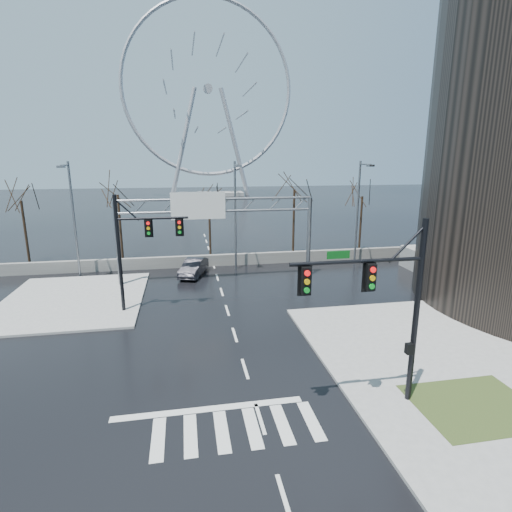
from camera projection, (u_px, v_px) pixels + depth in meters
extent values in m
plane|color=black|center=(245.00, 369.00, 19.97)|extent=(260.00, 260.00, 0.00)
cube|color=gray|center=(407.00, 335.00, 23.61)|extent=(12.00, 10.00, 0.15)
cube|color=gray|center=(73.00, 300.00, 29.50)|extent=(10.00, 12.00, 0.15)
cube|color=#2A3F1A|center=(475.00, 406.00, 16.73)|extent=(5.00, 4.00, 0.02)
cube|color=slate|center=(214.00, 260.00, 38.94)|extent=(52.00, 0.50, 1.10)
cylinder|color=black|center=(416.00, 315.00, 16.33)|extent=(0.24, 0.24, 8.00)
cylinder|color=black|center=(358.00, 261.00, 15.28)|extent=(5.40, 0.16, 0.16)
cube|color=black|center=(371.00, 277.00, 15.37)|extent=(0.35, 0.28, 1.05)
cube|color=black|center=(306.00, 281.00, 14.92)|extent=(0.35, 0.28, 1.05)
cylinder|color=black|center=(119.00, 255.00, 26.39)|extent=(0.24, 0.24, 8.00)
cylinder|color=black|center=(153.00, 218.00, 26.22)|extent=(4.60, 0.16, 0.16)
cube|color=black|center=(149.00, 228.00, 26.17)|extent=(0.35, 0.28, 1.05)
cube|color=black|center=(179.00, 227.00, 26.52)|extent=(0.35, 0.28, 1.05)
cylinder|color=slate|center=(118.00, 244.00, 32.07)|extent=(0.36, 0.36, 7.00)
cylinder|color=slate|center=(309.00, 238.00, 34.86)|extent=(0.36, 0.36, 7.00)
cylinder|color=slate|center=(216.00, 199.00, 32.63)|extent=(16.00, 0.20, 0.20)
cylinder|color=slate|center=(217.00, 211.00, 32.87)|extent=(16.00, 0.20, 0.20)
cube|color=#0A4F14|center=(198.00, 206.00, 32.34)|extent=(4.20, 0.10, 2.00)
cube|color=silver|center=(198.00, 206.00, 32.29)|extent=(4.40, 0.02, 2.20)
cylinder|color=slate|center=(74.00, 221.00, 34.36)|extent=(0.20, 0.20, 10.00)
cylinder|color=slate|center=(64.00, 165.00, 32.18)|extent=(0.12, 2.20, 0.12)
cube|color=slate|center=(61.00, 167.00, 31.25)|extent=(0.50, 0.70, 0.18)
cylinder|color=slate|center=(235.00, 217.00, 36.80)|extent=(0.20, 0.20, 10.00)
cylinder|color=slate|center=(236.00, 165.00, 34.63)|extent=(0.12, 2.20, 0.12)
cube|color=slate|center=(238.00, 166.00, 33.69)|extent=(0.50, 0.70, 0.18)
cylinder|color=slate|center=(357.00, 213.00, 38.89)|extent=(0.20, 0.20, 10.00)
cylinder|color=slate|center=(365.00, 164.00, 36.72)|extent=(0.12, 2.20, 0.12)
cube|color=slate|center=(370.00, 166.00, 35.79)|extent=(0.50, 0.70, 0.18)
cylinder|color=black|center=(26.00, 233.00, 39.00)|extent=(0.24, 0.24, 6.30)
cylinder|color=black|center=(120.00, 229.00, 40.04)|extent=(0.24, 0.24, 6.75)
cylinder|color=black|center=(210.00, 229.00, 42.68)|extent=(0.24, 0.24, 5.85)
cylinder|color=black|center=(294.00, 222.00, 43.15)|extent=(0.24, 0.24, 7.02)
cylinder|color=black|center=(361.00, 223.00, 45.13)|extent=(0.24, 0.24, 6.12)
cube|color=gray|center=(211.00, 194.00, 111.48)|extent=(18.00, 6.00, 1.00)
torus|color=#B2B2B7|center=(208.00, 89.00, 104.91)|extent=(45.00, 1.00, 45.00)
cylinder|color=#B2B2B7|center=(208.00, 89.00, 104.91)|extent=(2.40, 1.50, 2.40)
cylinder|color=#B2B2B7|center=(183.00, 144.00, 107.03)|extent=(8.28, 1.20, 28.82)
cylinder|color=#B2B2B7|center=(235.00, 144.00, 109.47)|extent=(8.28, 1.20, 28.82)
imported|color=black|center=(194.00, 267.00, 35.68)|extent=(2.96, 4.80, 1.49)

